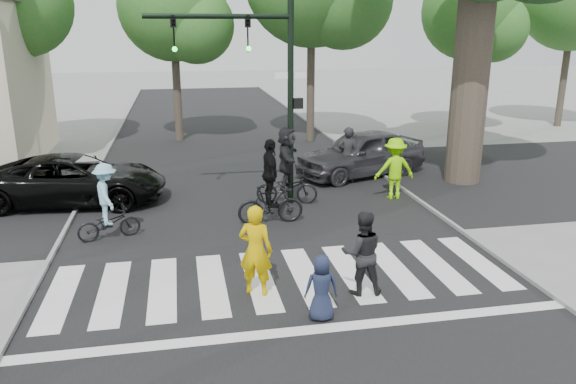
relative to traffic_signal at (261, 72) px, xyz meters
name	(u,v)px	position (x,y,z in m)	size (l,w,h in m)	color
ground	(292,300)	(-0.35, -6.20, -3.90)	(120.00, 120.00, 0.00)	gray
road_stem	(257,217)	(-0.35, -1.20, -3.90)	(10.00, 70.00, 0.01)	black
road_cross	(244,188)	(-0.35, 1.80, -3.89)	(70.00, 10.00, 0.01)	black
curb_left	(66,228)	(-5.40, -1.20, -3.85)	(0.10, 70.00, 0.10)	gray
curb_right	(426,205)	(4.70, -1.20, -3.85)	(0.10, 70.00, 0.10)	gray
crosswalk	(286,285)	(-0.35, -5.54, -3.89)	(10.00, 3.85, 0.01)	silver
traffic_signal	(261,72)	(0.00, 0.00, 0.00)	(4.45, 0.29, 6.00)	black
bg_tree_2	(178,11)	(-2.11, 10.42, 1.88)	(5.04, 4.80, 8.40)	brown
bg_tree_4	(476,16)	(11.88, 9.93, 1.73)	(4.83, 4.60, 8.15)	brown
pedestrian_woman	(256,250)	(-1.01, -5.80, -2.97)	(0.68, 0.44, 1.86)	#CFA600
pedestrian_child	(321,288)	(0.01, -7.04, -3.28)	(0.61, 0.40, 1.25)	#1B223A
pedestrian_adult	(362,253)	(1.05, -6.17, -3.04)	(0.83, 0.65, 1.72)	black
cyclist_left	(107,207)	(-4.21, -2.10, -3.06)	(1.63, 1.12, 1.95)	black
cyclist_mid	(270,190)	(-0.05, -1.73, -2.95)	(1.78, 1.08, 2.32)	black
cyclist_right	(287,170)	(0.73, -0.04, -2.86)	(1.93, 1.79, 2.32)	black
car_suv	(75,180)	(-5.50, 1.19, -3.16)	(2.44, 5.30, 1.47)	black
car_grey	(361,153)	(3.95, 2.72, -3.08)	(1.93, 4.80, 1.63)	#39373D
bystander_hivis	(395,169)	(4.07, -0.18, -2.95)	(1.23, 0.71, 1.90)	#81E204
bystander_dark	(347,155)	(3.20, 1.90, -2.94)	(0.70, 0.46, 1.92)	black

